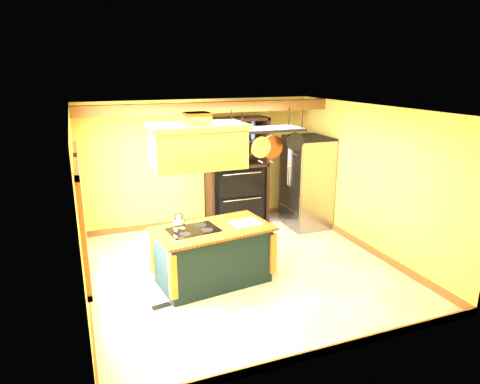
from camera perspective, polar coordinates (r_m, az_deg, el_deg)
floor at (r=7.43m, az=0.32°, el=-10.24°), size 5.00×5.00×0.00m
ceiling at (r=6.69m, az=0.35°, el=10.98°), size 5.00×5.00×0.00m
wall_back at (r=9.24m, az=-5.36°, el=3.86°), size 5.00×0.02×2.70m
wall_front at (r=4.84m, az=11.34°, el=-7.95°), size 5.00×0.02×2.70m
wall_left at (r=6.49m, az=-20.68°, el=-2.41°), size 0.02×5.00×2.70m
wall_right at (r=8.16m, az=16.91°, el=1.59°), size 0.02×5.00×2.70m
ceiling_beam at (r=8.29m, az=-4.03°, el=11.17°), size 5.00×0.15×0.20m
window_near at (r=5.72m, az=-20.22°, el=-4.29°), size 0.06×1.06×1.56m
window_far at (r=7.06m, az=-20.54°, el=-0.54°), size 0.06×1.06×1.56m
kitchen_island at (r=6.85m, az=-3.66°, el=-8.32°), size 1.92×1.23×1.11m
range_hood at (r=6.27m, az=-5.68°, el=6.35°), size 1.40×0.79×0.80m
pot_rack at (r=6.64m, az=3.59°, el=7.57°), size 1.16×0.55×0.78m
refrigerator at (r=9.25m, az=8.83°, el=1.05°), size 0.82×0.97×1.90m
hutch at (r=9.33m, az=-0.54°, el=1.18°), size 1.31×0.60×2.32m
floor_register at (r=6.48m, az=-10.43°, el=-14.73°), size 0.30×0.17×0.01m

